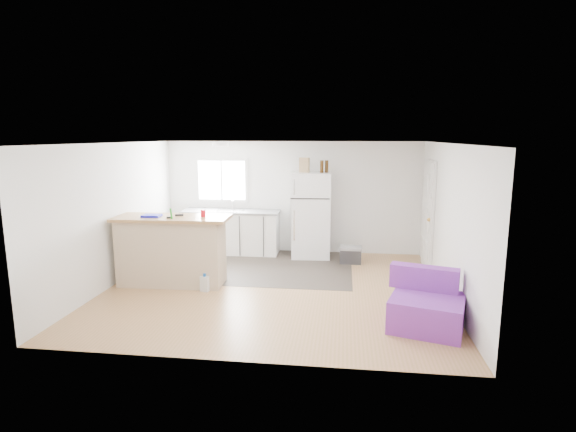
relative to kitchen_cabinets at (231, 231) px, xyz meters
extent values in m
cube|color=#A37944|center=(1.28, -2.18, -0.48)|extent=(5.50, 5.00, 0.01)
cube|color=white|center=(1.28, -2.18, 1.93)|extent=(5.50, 5.00, 0.01)
cube|color=white|center=(1.28, 0.32, 0.73)|extent=(5.50, 0.01, 2.40)
cube|color=white|center=(1.28, -4.68, 0.73)|extent=(5.50, 0.01, 2.40)
cube|color=white|center=(-1.47, -2.18, 0.73)|extent=(0.01, 5.00, 2.40)
cube|color=white|center=(4.03, -2.18, 0.73)|extent=(0.01, 5.00, 2.40)
cube|color=#342E27|center=(0.55, -0.93, -0.47)|extent=(4.05, 2.50, 0.00)
cube|color=white|center=(-0.27, 0.31, 1.08)|extent=(1.18, 0.04, 0.98)
cube|color=white|center=(-0.27, 0.29, 1.08)|extent=(1.05, 0.01, 0.85)
cube|color=white|center=(-0.27, 0.29, 1.08)|extent=(0.03, 0.02, 0.85)
cube|color=white|center=(4.00, -0.63, 0.54)|extent=(0.05, 0.82, 2.03)
cube|color=white|center=(4.01, -0.63, 0.55)|extent=(0.03, 0.92, 2.10)
sphere|color=gold|center=(3.95, -0.95, 0.53)|extent=(0.07, 0.07, 0.07)
cylinder|color=white|center=(0.08, -0.98, 1.89)|extent=(0.30, 0.30, 0.07)
cube|color=white|center=(0.00, 0.00, -0.03)|extent=(2.04, 0.64, 0.89)
cube|color=slate|center=(0.00, 0.00, 0.44)|extent=(2.10, 0.68, 0.04)
cube|color=silver|center=(0.00, -0.03, 0.44)|extent=(0.56, 0.43, 0.06)
cube|color=#C1A98B|center=(-0.49, -2.16, 0.09)|extent=(1.77, 0.68, 1.13)
cube|color=#B3794C|center=(-0.46, -2.16, 0.68)|extent=(1.94, 0.80, 0.05)
cube|color=white|center=(1.73, -0.06, 0.41)|extent=(0.83, 0.78, 1.77)
cube|color=black|center=(1.73, -0.43, 0.80)|extent=(0.78, 0.06, 0.02)
cube|color=silver|center=(1.42, -0.44, 1.03)|extent=(0.03, 0.02, 0.32)
cube|color=silver|center=(1.42, -0.44, 0.25)|extent=(0.03, 0.02, 0.62)
cube|color=#2A2A2D|center=(2.56, -0.49, -0.33)|extent=(0.43, 0.29, 0.28)
cube|color=gray|center=(2.56, -0.49, -0.16)|extent=(0.45, 0.31, 0.06)
cube|color=purple|center=(3.52, -3.48, -0.26)|extent=(1.12, 1.08, 0.43)
cube|color=purple|center=(3.52, -3.15, 0.12)|extent=(0.94, 0.47, 0.32)
cube|color=silver|center=(0.17, -2.46, -0.35)|extent=(0.15, 0.12, 0.25)
cylinder|color=blue|center=(0.17, -2.46, -0.20)|extent=(0.06, 0.06, 0.05)
cylinder|color=green|center=(-0.37, -2.26, 0.23)|extent=(0.03, 0.36, 1.32)
sphere|color=beige|center=(-0.50, -2.39, -0.41)|extent=(0.15, 0.15, 0.15)
cylinder|color=red|center=(0.07, -2.12, 0.76)|extent=(0.09, 0.09, 0.12)
cube|color=#1516CD|center=(-0.79, -2.22, 0.72)|extent=(0.31, 0.23, 0.04)
cube|color=black|center=(-0.36, -2.08, 0.72)|extent=(0.15, 0.10, 0.03)
cube|color=black|center=(-0.44, -2.31, 0.72)|extent=(0.11, 0.08, 0.03)
cube|color=#9F7F5B|center=(1.58, -0.09, 1.45)|extent=(0.22, 0.14, 0.30)
cylinder|color=#362009|center=(1.94, -0.14, 1.42)|extent=(0.09, 0.09, 0.25)
cylinder|color=#362009|center=(2.04, -0.09, 1.42)|extent=(0.09, 0.09, 0.25)
camera|label=1|loc=(2.40, -9.27, 2.04)|focal=28.00mm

